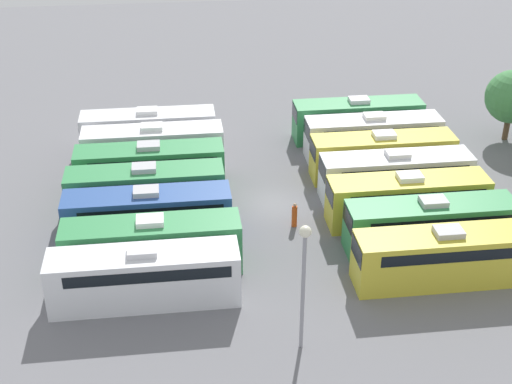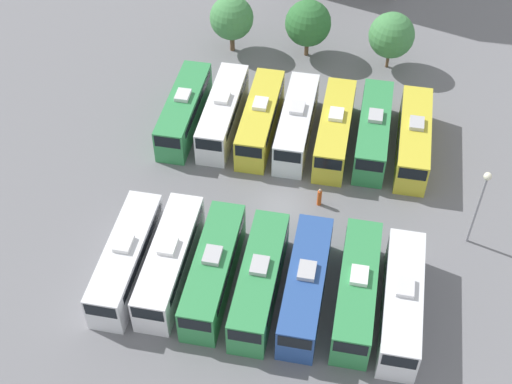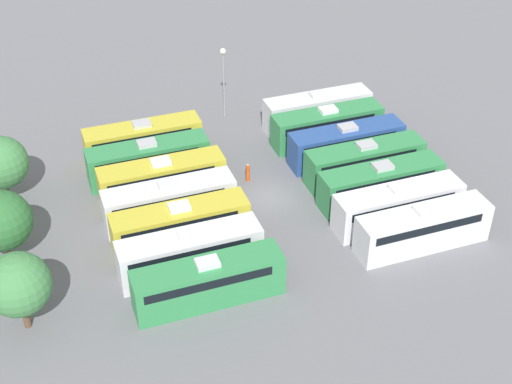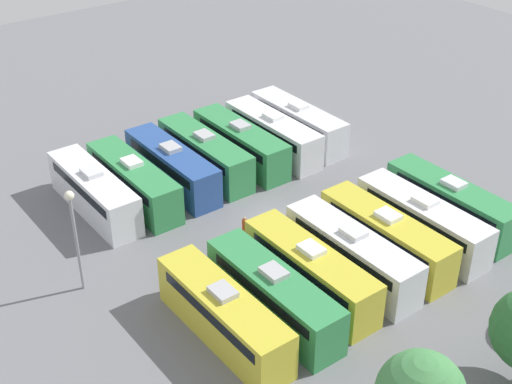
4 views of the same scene
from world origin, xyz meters
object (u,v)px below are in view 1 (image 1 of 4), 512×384
at_px(tree_0, 512,97).
at_px(bus_4, 148,214).
at_px(bus_0, 149,130).
at_px(light_pole, 304,267).
at_px(bus_2, 151,166).
at_px(bus_7, 358,118).
at_px(worker_person, 294,216).
at_px(bus_13, 446,256).
at_px(bus_9, 383,155).
at_px(bus_11, 408,198).
at_px(bus_5, 152,244).
at_px(bus_6, 145,275).
at_px(bus_3, 146,189).
at_px(bus_8, 373,136).
at_px(bus_10, 396,175).
at_px(bus_12, 431,224).
at_px(bus_1, 154,147).

bearing_deg(tree_0, bus_4, -68.24).
height_order(bus_0, light_pole, light_pole).
xyz_separation_m(bus_2, bus_7, (-6.68, 16.93, 0.00)).
height_order(bus_4, worker_person, bus_4).
distance_m(bus_13, light_pole, 10.89).
height_order(bus_9, bus_11, same).
distance_m(bus_5, bus_6, 3.16).
bearing_deg(bus_3, bus_11, 78.85).
distance_m(bus_6, bus_13, 17.22).
height_order(bus_7, bus_8, same).
xyz_separation_m(bus_3, bus_10, (0.01, 17.38, 0.00)).
relative_size(bus_3, worker_person, 6.08).
bearing_deg(bus_8, tree_0, 98.41).
bearing_deg(bus_3, bus_13, 59.57).
relative_size(bus_6, bus_7, 1.00).
height_order(bus_12, tree_0, tree_0).
distance_m(bus_8, bus_10, 6.64).
distance_m(bus_4, bus_13, 18.42).
distance_m(bus_4, bus_8, 19.99).
xyz_separation_m(bus_4, bus_13, (6.87, 17.09, 0.00)).
xyz_separation_m(bus_5, bus_8, (-13.49, 17.09, 0.00)).
xyz_separation_m(bus_10, bus_13, (10.14, -0.11, 0.00)).
bearing_deg(bus_7, bus_6, -40.49).
bearing_deg(light_pole, bus_7, 159.74).
distance_m(bus_1, bus_8, 17.06).
height_order(bus_4, bus_8, same).
xyz_separation_m(bus_1, worker_person, (9.79, 9.17, -0.95)).
distance_m(bus_7, tree_0, 12.48).
bearing_deg(bus_10, bus_0, -119.78).
relative_size(bus_5, light_pole, 1.44).
relative_size(bus_2, bus_9, 1.00).
distance_m(bus_5, bus_7, 23.83).
bearing_deg(bus_10, bus_2, -101.31).
distance_m(bus_2, bus_13, 21.75).
relative_size(bus_8, light_pole, 1.44).
xyz_separation_m(bus_5, bus_10, (-6.85, 16.94, 0.00)).
distance_m(bus_3, bus_4, 3.28).
bearing_deg(bus_2, bus_3, -4.48).
height_order(bus_0, bus_2, same).
relative_size(bus_0, bus_1, 1.00).
distance_m(bus_6, bus_10, 20.00).
relative_size(bus_6, tree_0, 1.78).
xyz_separation_m(bus_3, bus_8, (-6.63, 17.54, 0.00)).
bearing_deg(bus_11, bus_12, 7.40).
distance_m(bus_12, tree_0, 19.25).
bearing_deg(worker_person, bus_5, -67.66).
bearing_deg(bus_7, bus_0, -89.27).
relative_size(bus_6, bus_9, 1.00).
distance_m(bus_11, worker_person, 7.58).
relative_size(bus_0, bus_8, 1.00).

